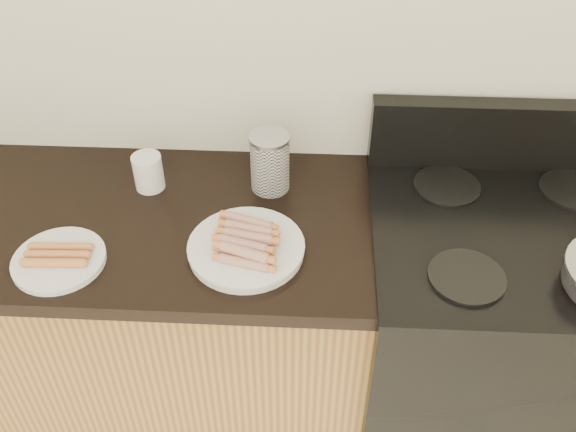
{
  "coord_description": "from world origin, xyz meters",
  "views": [
    {
      "loc": [
        0.25,
        0.46,
        2.0
      ],
      "look_at": [
        0.19,
        1.62,
        0.99
      ],
      "focal_mm": 40.0,
      "sensor_mm": 36.0,
      "label": 1
    }
  ],
  "objects_px": {
    "main_plate": "(246,249)",
    "side_plate": "(59,260)",
    "mug": "(148,172)",
    "canister": "(270,162)",
    "stove": "(487,344)"
  },
  "relations": [
    {
      "from": "side_plate",
      "to": "canister",
      "type": "xyz_separation_m",
      "value": [
        0.49,
        0.32,
        0.08
      ]
    },
    {
      "from": "canister",
      "to": "mug",
      "type": "relative_size",
      "value": 1.67
    },
    {
      "from": "stove",
      "to": "canister",
      "type": "bearing_deg",
      "value": 165.98
    },
    {
      "from": "stove",
      "to": "mug",
      "type": "height_order",
      "value": "mug"
    },
    {
      "from": "stove",
      "to": "mug",
      "type": "bearing_deg",
      "value": 171.5
    },
    {
      "from": "side_plate",
      "to": "mug",
      "type": "xyz_separation_m",
      "value": [
        0.16,
        0.3,
        0.04
      ]
    },
    {
      "from": "stove",
      "to": "canister",
      "type": "height_order",
      "value": "canister"
    },
    {
      "from": "side_plate",
      "to": "canister",
      "type": "relative_size",
      "value": 1.33
    },
    {
      "from": "stove",
      "to": "main_plate",
      "type": "xyz_separation_m",
      "value": [
        -0.69,
        -0.1,
        0.45
      ]
    },
    {
      "from": "side_plate",
      "to": "mug",
      "type": "height_order",
      "value": "mug"
    },
    {
      "from": "canister",
      "to": "mug",
      "type": "height_order",
      "value": "canister"
    },
    {
      "from": "main_plate",
      "to": "side_plate",
      "type": "bearing_deg",
      "value": -172.55
    },
    {
      "from": "canister",
      "to": "mug",
      "type": "bearing_deg",
      "value": -177.21
    },
    {
      "from": "side_plate",
      "to": "mug",
      "type": "relative_size",
      "value": 2.22
    },
    {
      "from": "stove",
      "to": "side_plate",
      "type": "height_order",
      "value": "side_plate"
    }
  ]
}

